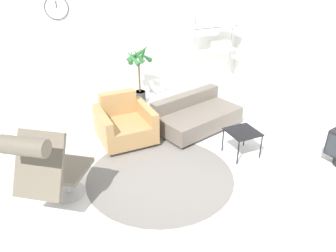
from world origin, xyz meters
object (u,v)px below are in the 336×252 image
object	(u,v)px
couch_low	(196,116)
armchair_red	(124,125)
side_table	(243,134)
lounge_chair	(46,164)
shelf_unit	(219,36)
potted_plant	(139,72)

from	to	relation	value
couch_low	armchair_red	bearing A→B (deg)	-19.96
side_table	lounge_chair	bearing A→B (deg)	-177.08
lounge_chair	side_table	bearing A→B (deg)	38.74
side_table	shelf_unit	bearing A→B (deg)	66.31
side_table	armchair_red	bearing A→B (deg)	141.62
lounge_chair	couch_low	size ratio (longest dim) A/B	0.71
side_table	potted_plant	bearing A→B (deg)	106.50
armchair_red	potted_plant	xyz separation A→B (m)	(0.76, 1.36, 0.42)
side_table	shelf_unit	world-z (taller)	shelf_unit
armchair_red	potted_plant	distance (m)	1.62
lounge_chair	shelf_unit	distance (m)	5.04
armchair_red	side_table	distance (m)	1.94
couch_low	shelf_unit	size ratio (longest dim) A/B	0.86
side_table	couch_low	bearing A→B (deg)	100.70
lounge_chair	armchair_red	size ratio (longest dim) A/B	1.32
couch_low	potted_plant	world-z (taller)	potted_plant
lounge_chair	armchair_red	world-z (taller)	lounge_chair
couch_low	shelf_unit	world-z (taller)	shelf_unit
couch_low	shelf_unit	bearing A→B (deg)	-146.42
armchair_red	shelf_unit	xyz separation A→B (m)	(2.75, 1.58, 0.93)
armchair_red	shelf_unit	world-z (taller)	shelf_unit
armchair_red	lounge_chair	bearing A→B (deg)	44.41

